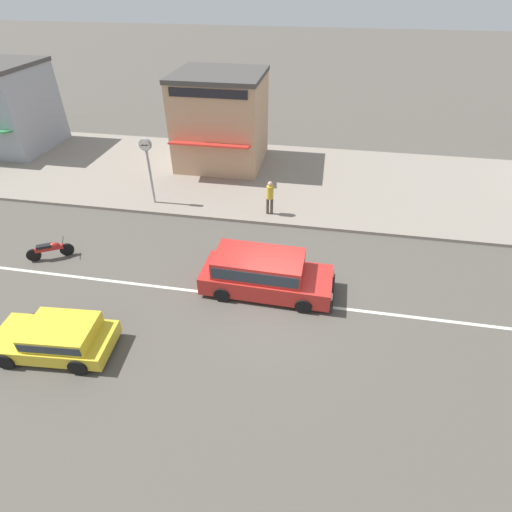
% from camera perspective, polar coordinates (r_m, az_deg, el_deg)
% --- Properties ---
extents(ground_plane, '(160.00, 160.00, 0.00)m').
position_cam_1_polar(ground_plane, '(14.82, 2.43, -6.36)').
color(ground_plane, '#544F47').
extents(lane_centre_stripe, '(50.40, 0.14, 0.01)m').
position_cam_1_polar(lane_centre_stripe, '(14.81, 2.43, -6.35)').
color(lane_centre_stripe, silver).
rests_on(lane_centre_stripe, ground).
extents(kerb_strip, '(68.00, 10.00, 0.15)m').
position_cam_1_polar(kerb_strip, '(23.27, 6.02, 10.74)').
color(kerb_strip, gray).
rests_on(kerb_strip, ground).
extents(minivan_red_2, '(4.95, 2.10, 1.56)m').
position_cam_1_polar(minivan_red_2, '(14.72, 1.04, -2.32)').
color(minivan_red_2, red).
rests_on(minivan_red_2, ground).
extents(hatchback_yellow_3, '(3.94, 2.05, 1.10)m').
position_cam_1_polar(hatchback_yellow_3, '(14.20, -26.61, -10.31)').
color(hatchback_yellow_3, yellow).
rests_on(hatchback_yellow_3, ground).
extents(motorcycle_0, '(1.67, 1.03, 0.80)m').
position_cam_1_polar(motorcycle_0, '(18.70, -27.35, 0.83)').
color(motorcycle_0, black).
rests_on(motorcycle_0, ground).
extents(street_clock, '(0.58, 0.22, 3.33)m').
position_cam_1_polar(street_clock, '(20.31, -15.26, 13.51)').
color(street_clock, '#9E9EA3').
rests_on(street_clock, kerb_strip).
extents(pedestrian_near_clock, '(0.34, 0.34, 1.71)m').
position_cam_1_polar(pedestrian_near_clock, '(19.18, 2.00, 8.67)').
color(pedestrian_near_clock, '#4C4238').
rests_on(pedestrian_near_clock, kerb_strip).
extents(shopfront_mid_block, '(4.95, 5.48, 5.14)m').
position_cam_1_polar(shopfront_mid_block, '(24.57, -5.03, 18.84)').
color(shopfront_mid_block, tan).
rests_on(shopfront_mid_block, kerb_strip).
extents(shopfront_far_kios, '(5.54, 5.75, 5.17)m').
position_cam_1_polar(shopfront_far_kios, '(31.44, -32.73, 17.51)').
color(shopfront_far_kios, '#999EA8').
rests_on(shopfront_far_kios, kerb_strip).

